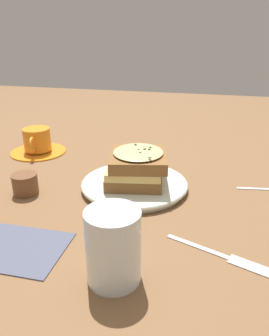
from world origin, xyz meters
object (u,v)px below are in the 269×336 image
object	(u,v)px
teacup_with_saucer	(37,143)
fork	(230,258)
dinner_plate	(134,184)
napkin	(20,248)
sandwich	(136,166)
water_glass	(113,246)
condiment_pot	(25,184)

from	to	relation	value
teacup_with_saucer	fork	world-z (taller)	teacup_with_saucer
dinner_plate	fork	bearing A→B (deg)	-45.24
napkin	sandwich	bearing A→B (deg)	63.17
sandwich	teacup_with_saucer	world-z (taller)	sandwich
water_glass	condiment_pot	xyz separation A→B (m)	(-0.26, 0.20, -0.03)
teacup_with_saucer	condiment_pot	xyz separation A→B (m)	(0.10, -0.24, -0.01)
sandwich	water_glass	bearing A→B (deg)	-82.56
fork	napkin	world-z (taller)	same
dinner_plate	napkin	bearing A→B (deg)	-116.35
fork	condiment_pot	world-z (taller)	condiment_pot
water_glass	teacup_with_saucer	bearing A→B (deg)	129.34
sandwich	water_glass	size ratio (longest dim) A/B	1.37
teacup_with_saucer	napkin	world-z (taller)	teacup_with_saucer
condiment_pot	fork	bearing A→B (deg)	-16.32
sandwich	fork	xyz separation A→B (m)	(0.20, -0.20, -0.05)
dinner_plate	napkin	xyz separation A→B (m)	(-0.13, -0.26, -0.01)
water_glass	napkin	size ratio (longest dim) A/B	0.75
dinner_plate	fork	distance (m)	0.28
water_glass	condiment_pot	world-z (taller)	water_glass
dinner_plate	water_glass	distance (m)	0.29
teacup_with_saucer	napkin	xyz separation A→B (m)	(0.20, -0.41, -0.03)
fork	sandwich	bearing A→B (deg)	-115.05
fork	condiment_pot	distance (m)	0.44
teacup_with_saucer	dinner_plate	bearing A→B (deg)	48.91
water_glass	fork	distance (m)	0.19
water_glass	napkin	world-z (taller)	water_glass
teacup_with_saucer	fork	size ratio (longest dim) A/B	0.93
sandwich	napkin	bearing A→B (deg)	-116.83
dinner_plate	water_glass	bearing A→B (deg)	-82.04
sandwich	teacup_with_saucer	xyz separation A→B (m)	(-0.32, 0.16, -0.02)
napkin	condiment_pot	xyz separation A→B (m)	(-0.09, 0.18, 0.02)
sandwich	teacup_with_saucer	size ratio (longest dim) A/B	0.96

